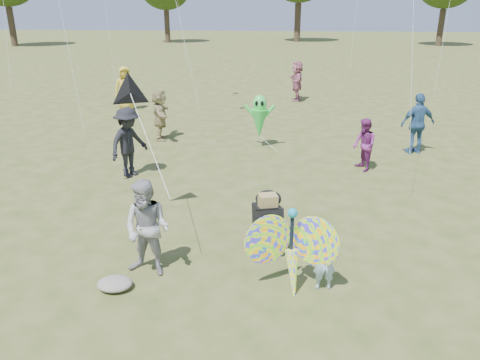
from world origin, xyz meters
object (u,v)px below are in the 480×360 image
at_px(jogging_stroller, 268,216).
at_px(alien_kite, 259,119).
at_px(adult_man, 147,229).
at_px(crowd_g, 126,89).
at_px(crowd_d, 160,115).
at_px(crowd_j, 297,81).
at_px(crowd_b, 129,143).
at_px(crowd_c, 418,124).
at_px(child_girl, 324,261).
at_px(crowd_e, 364,145).
at_px(butterfly_kite, 292,251).

distance_m(jogging_stroller, alien_kite, 6.70).
relative_size(adult_man, crowd_g, 0.90).
distance_m(adult_man, crowd_d, 8.82).
xyz_separation_m(adult_man, crowd_d, (-2.00, 8.59, 0.02)).
bearing_deg(crowd_j, crowd_b, -28.44).
distance_m(crowd_b, crowd_c, 8.84).
bearing_deg(crowd_g, child_girl, -80.04).
xyz_separation_m(crowd_c, crowd_e, (-1.90, -1.84, -0.21)).
relative_size(crowd_b, jogging_stroller, 1.72).
bearing_deg(adult_man, crowd_c, 63.12).
relative_size(crowd_c, alien_kite, 1.09).
xyz_separation_m(crowd_b, crowd_j, (4.74, 11.37, -0.01)).
relative_size(jogging_stroller, butterfly_kite, 0.64).
relative_size(crowd_j, jogging_stroller, 1.71).
distance_m(crowd_g, butterfly_kite, 15.29).
relative_size(crowd_d, crowd_e, 1.19).
bearing_deg(crowd_b, crowd_e, -52.31).
relative_size(child_girl, crowd_b, 0.54).
distance_m(crowd_e, jogging_stroller, 5.32).
height_order(adult_man, crowd_c, crowd_c).
relative_size(crowd_c, jogging_stroller, 1.71).
distance_m(crowd_c, crowd_d, 8.48).
bearing_deg(crowd_e, crowd_j, 171.29).
xyz_separation_m(crowd_c, butterfly_kite, (-3.98, -8.06, -0.24)).
distance_m(crowd_b, crowd_j, 12.31).
distance_m(crowd_j, jogging_stroller, 14.96).
distance_m(crowd_b, jogging_stroller, 5.30).
relative_size(adult_man, crowd_e, 1.16).
xyz_separation_m(crowd_c, crowd_g, (-11.19, 5.43, 0.01)).
bearing_deg(crowd_j, jogging_stroller, -9.03).
bearing_deg(crowd_c, adult_man, 33.86).
bearing_deg(jogging_stroller, crowd_d, 103.27).
bearing_deg(child_girl, butterfly_kite, 1.13).
height_order(jogging_stroller, butterfly_kite, butterfly_kite).
distance_m(adult_man, crowd_g, 14.04).
xyz_separation_m(crowd_d, jogging_stroller, (4.01, -7.33, -0.27)).
distance_m(adult_man, crowd_b, 5.19).
distance_m(crowd_b, alien_kite, 4.57).
relative_size(crowd_d, crowd_j, 0.93).
height_order(butterfly_kite, alien_kite, alien_kite).
bearing_deg(crowd_d, crowd_e, -124.21).
distance_m(adult_man, crowd_e, 7.48).
bearing_deg(crowd_c, crowd_b, 2.95).
height_order(crowd_g, crowd_j, crowd_g).
bearing_deg(crowd_j, butterfly_kite, -7.16).
distance_m(crowd_d, crowd_g, 5.37).
bearing_deg(adult_man, alien_kite, 92.22).
distance_m(child_girl, crowd_j, 16.41).
relative_size(child_girl, crowd_c, 0.54).
relative_size(adult_man, butterfly_kite, 1.00).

